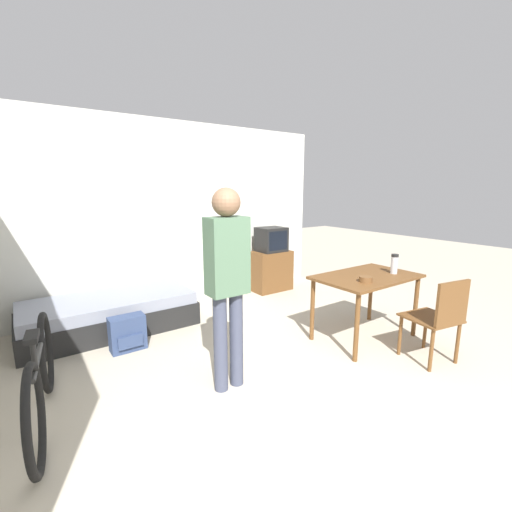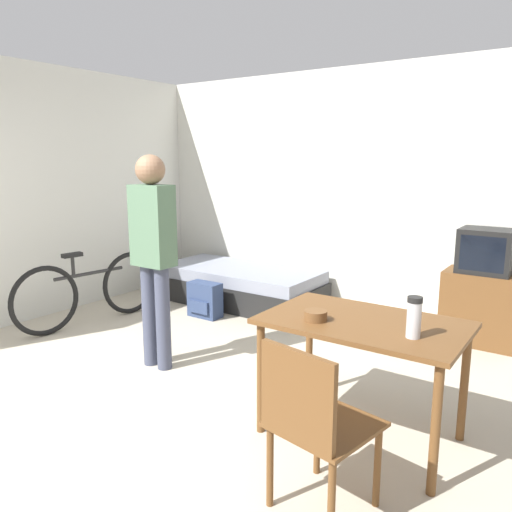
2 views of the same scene
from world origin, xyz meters
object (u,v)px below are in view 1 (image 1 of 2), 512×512
object	(u,v)px
daybed	(110,314)
dining_table	(366,284)
tv	(271,262)
wooden_chair	(440,316)
mate_bowl	(366,279)
backpack	(128,333)
person_standing	(227,275)
thermos_flask	(394,263)
bicycle	(41,379)

from	to	relation	value
daybed	dining_table	xyz separation A→B (m)	(2.39, -1.96, 0.45)
tv	wooden_chair	world-z (taller)	tv
mate_bowl	backpack	xyz separation A→B (m)	(-2.12, 1.44, -0.60)
person_standing	thermos_flask	distance (m)	2.17
mate_bowl	tv	bearing A→B (deg)	77.35
backpack	person_standing	bearing A→B (deg)	-66.43
bicycle	person_standing	xyz separation A→B (m)	(1.38, -0.39, 0.67)
dining_table	wooden_chair	xyz separation A→B (m)	(0.09, -0.81, -0.16)
bicycle	mate_bowl	size ratio (longest dim) A/B	11.97
tv	backpack	distance (m)	2.80
dining_table	bicycle	world-z (taller)	bicycle
wooden_chair	backpack	xyz separation A→B (m)	(-2.46, 2.09, -0.31)
dining_table	person_standing	size ratio (longest dim) A/B	0.68
backpack	thermos_flask	bearing A→B (deg)	-27.42
dining_table	wooden_chair	bearing A→B (deg)	-83.33
daybed	thermos_flask	size ratio (longest dim) A/B	8.65
tv	bicycle	xyz separation A→B (m)	(-3.48, -1.72, -0.13)
daybed	backpack	xyz separation A→B (m)	(0.02, -0.68, -0.02)
tv	bicycle	distance (m)	3.89
daybed	person_standing	world-z (taller)	person_standing
bicycle	mate_bowl	xyz separation A→B (m)	(2.96, -0.59, 0.43)
wooden_chair	mate_bowl	size ratio (longest dim) A/B	6.33
backpack	tv	bearing A→B (deg)	18.29
person_standing	backpack	xyz separation A→B (m)	(-0.54, 1.24, -0.84)
bicycle	person_standing	bearing A→B (deg)	-15.85
tv	wooden_chair	distance (m)	2.97
daybed	mate_bowl	xyz separation A→B (m)	(2.15, -2.12, 0.58)
daybed	thermos_flask	xyz separation A→B (m)	(2.72, -2.08, 0.68)
dining_table	thermos_flask	bearing A→B (deg)	-19.92
daybed	bicycle	size ratio (longest dim) A/B	1.19
dining_table	daybed	bearing A→B (deg)	140.66
daybed	wooden_chair	bearing A→B (deg)	-48.08
person_standing	mate_bowl	xyz separation A→B (m)	(1.58, -0.20, -0.24)
mate_bowl	backpack	distance (m)	2.64
bicycle	thermos_flask	distance (m)	3.62
wooden_chair	bicycle	world-z (taller)	wooden_chair
bicycle	backpack	size ratio (longest dim) A/B	4.34
daybed	bicycle	distance (m)	1.74
bicycle	thermos_flask	size ratio (longest dim) A/B	7.26
daybed	wooden_chair	xyz separation A→B (m)	(2.48, -2.76, 0.30)
wooden_chair	person_standing	distance (m)	2.16
wooden_chair	bicycle	size ratio (longest dim) A/B	0.53
thermos_flask	daybed	bearing A→B (deg)	142.65
wooden_chair	person_standing	xyz separation A→B (m)	(-1.92, 0.85, 0.52)
bicycle	mate_bowl	distance (m)	3.05
dining_table	wooden_chair	distance (m)	0.83
thermos_flask	dining_table	bearing A→B (deg)	160.08
dining_table	person_standing	distance (m)	1.86
person_standing	mate_bowl	size ratio (longest dim) A/B	12.51
dining_table	bicycle	distance (m)	3.24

